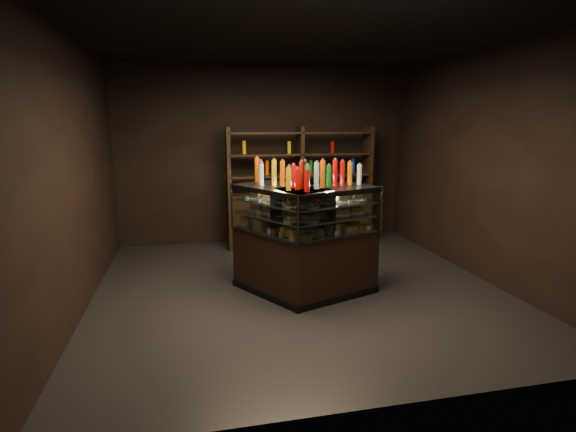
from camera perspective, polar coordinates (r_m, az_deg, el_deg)
The scene contains 7 objects.
ground at distance 5.79m, azimuth 1.33°, elevation -9.15°, with size 5.00×5.00×0.00m, color black.
room_shell at distance 5.41m, azimuth 1.43°, elevation 10.43°, with size 5.02×5.02×3.01m.
display_case at distance 5.48m, azimuth 1.95°, elevation -5.39°, with size 1.76×1.36×1.33m.
food_display at distance 5.34m, azimuth 1.99°, elevation 0.54°, with size 1.45×1.06×0.42m.
bottles_top at distance 5.27m, azimuth 2.03°, elevation 5.22°, with size 1.29×0.92×0.30m.
potted_conifer at distance 6.85m, azimuth 7.59°, elevation -2.49°, with size 0.32×0.32×0.68m.
back_shelving at distance 7.66m, azimuth 1.52°, elevation 0.80°, with size 2.46×0.44×2.00m.
Camera 1 is at (-1.30, -5.25, 2.08)m, focal length 28.00 mm.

